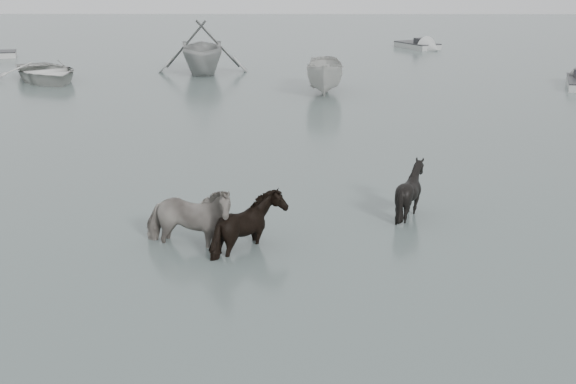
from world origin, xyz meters
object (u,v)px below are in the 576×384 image
object	(u,v)px
pony_dark	(250,215)
rowboat_lead	(45,70)
pony_pinto	(187,207)
pony_black	(411,185)

from	to	relation	value
pony_dark	rowboat_lead	xyz separation A→B (m)	(-11.36, 21.95, -0.20)
pony_pinto	pony_black	size ratio (longest dim) A/B	1.40
pony_dark	rowboat_lead	world-z (taller)	pony_dark
pony_black	rowboat_lead	xyz separation A→B (m)	(-14.97, 19.78, -0.17)
rowboat_lead	pony_pinto	bearing A→B (deg)	-99.59
pony_pinto	rowboat_lead	distance (m)	24.00
pony_black	rowboat_lead	distance (m)	24.80
pony_black	rowboat_lead	size ratio (longest dim) A/B	0.27
rowboat_lead	pony_dark	bearing A→B (deg)	-97.05
pony_pinto	pony_dark	bearing A→B (deg)	-84.45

